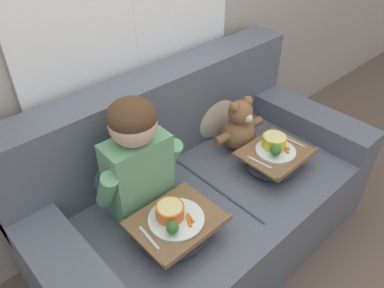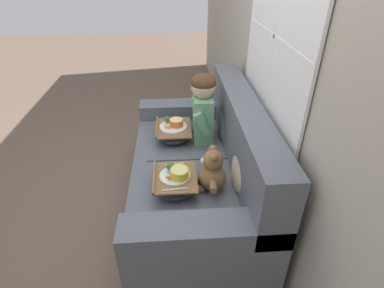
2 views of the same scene
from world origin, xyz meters
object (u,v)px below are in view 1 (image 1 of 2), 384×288
at_px(child_figure, 136,154).
at_px(teddy_bear, 240,128).
at_px(lap_tray_teddy, 274,158).
at_px(throw_pillow_behind_teddy, 214,109).
at_px(lap_tray_child, 176,227).
at_px(couch, 198,195).
at_px(throw_pillow_behind_child, 115,160).

distance_m(child_figure, teddy_bear, 0.73).
relative_size(child_figure, lap_tray_teddy, 1.69).
bearing_deg(throw_pillow_behind_teddy, lap_tray_child, -146.51).
height_order(throw_pillow_behind_teddy, teddy_bear, throw_pillow_behind_teddy).
bearing_deg(couch, lap_tray_teddy, -32.53).
xyz_separation_m(couch, lap_tray_teddy, (0.35, -0.23, 0.21)).
xyz_separation_m(throw_pillow_behind_teddy, teddy_bear, (-0.00, -0.21, -0.03)).
distance_m(throw_pillow_behind_teddy, lap_tray_teddy, 0.48).
distance_m(throw_pillow_behind_child, lap_tray_child, 0.48).
distance_m(couch, throw_pillow_behind_child, 0.53).
distance_m(throw_pillow_behind_teddy, lap_tray_child, 0.85).
bearing_deg(throw_pillow_behind_child, lap_tray_teddy, -33.47).
height_order(couch, child_figure, child_figure).
bearing_deg(teddy_bear, lap_tray_teddy, -89.72).
bearing_deg(lap_tray_child, child_figure, 89.67).
xyz_separation_m(child_figure, lap_tray_teddy, (0.70, -0.26, -0.26)).
bearing_deg(child_figure, lap_tray_teddy, -20.22).
bearing_deg(lap_tray_teddy, couch, 147.47).
distance_m(throw_pillow_behind_child, lap_tray_teddy, 0.85).
relative_size(throw_pillow_behind_child, child_figure, 0.62).
relative_size(throw_pillow_behind_child, teddy_bear, 1.06).
bearing_deg(lap_tray_child, couch, 32.58).
bearing_deg(couch, throw_pillow_behind_teddy, 34.40).
height_order(teddy_bear, lap_tray_child, teddy_bear).
distance_m(teddy_bear, lap_tray_child, 0.75).
bearing_deg(lap_tray_teddy, throw_pillow_behind_child, 146.53).
relative_size(child_figure, lap_tray_child, 1.58).
height_order(couch, throw_pillow_behind_child, couch).
height_order(couch, lap_tray_teddy, couch).
distance_m(couch, throw_pillow_behind_teddy, 0.53).
xyz_separation_m(teddy_bear, lap_tray_teddy, (0.00, -0.26, -0.07)).
bearing_deg(throw_pillow_behind_teddy, throw_pillow_behind_child, 180.00).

